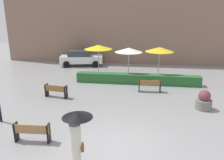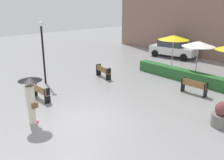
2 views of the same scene
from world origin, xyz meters
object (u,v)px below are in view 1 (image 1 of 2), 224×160
(pedestrian_with_umbrella, at_px, (76,134))
(patio_umbrella_yellow, at_px, (98,47))
(bench_far_left, at_px, (56,90))
(bench_back_row, at_px, (150,85))
(planter_pot, at_px, (204,101))
(patio_umbrella_yellow_far, at_px, (159,49))
(parked_car, at_px, (81,58))
(patio_umbrella_white, at_px, (129,50))
(bench_near_left, at_px, (32,131))

(pedestrian_with_umbrella, distance_m, patio_umbrella_yellow, 12.38)
(patio_umbrella_yellow, bearing_deg, bench_far_left, -106.54)
(bench_back_row, xyz_separation_m, planter_pot, (2.94, -2.51, -0.02))
(patio_umbrella_yellow_far, height_order, parked_car, patio_umbrella_yellow_far)
(patio_umbrella_yellow, xyz_separation_m, patio_umbrella_white, (2.59, -0.81, -0.06))
(patio_umbrella_yellow_far, bearing_deg, planter_pot, -67.46)
(patio_umbrella_white, distance_m, parked_car, 6.88)
(bench_near_left, distance_m, planter_pot, 9.09)
(bench_far_left, distance_m, parked_car, 9.16)
(bench_back_row, xyz_separation_m, patio_umbrella_yellow, (-4.25, 3.68, 1.94))
(patio_umbrella_white, bearing_deg, bench_far_left, -131.63)
(bench_far_left, bearing_deg, planter_pot, -3.86)
(pedestrian_with_umbrella, relative_size, patio_umbrella_white, 0.84)
(patio_umbrella_yellow, distance_m, patio_umbrella_yellow_far, 5.02)
(bench_near_left, xyz_separation_m, pedestrian_with_umbrella, (2.39, -1.48, 0.91))
(bench_back_row, xyz_separation_m, bench_far_left, (-5.91, -1.91, -0.02))
(bench_back_row, height_order, patio_umbrella_yellow, patio_umbrella_yellow)
(bench_far_left, height_order, parked_car, parked_car)
(bench_near_left, relative_size, pedestrian_with_umbrella, 0.71)
(patio_umbrella_yellow, height_order, patio_umbrella_yellow_far, patio_umbrella_yellow_far)
(pedestrian_with_umbrella, bearing_deg, patio_umbrella_yellow_far, 74.09)
(patio_umbrella_yellow_far, bearing_deg, parked_car, 149.93)
(pedestrian_with_umbrella, xyz_separation_m, planter_pot, (5.49, 6.02, -0.92))
(patio_umbrella_yellow_far, bearing_deg, pedestrian_with_umbrella, -105.91)
(bench_back_row, bearing_deg, planter_pot, -40.50)
(bench_far_left, height_order, planter_pot, planter_pot)
(bench_far_left, distance_m, patio_umbrella_yellow, 6.16)
(patio_umbrella_yellow, bearing_deg, bench_back_row, -40.90)
(patio_umbrella_white, bearing_deg, patio_umbrella_yellow_far, 0.14)
(bench_far_left, xyz_separation_m, patio_umbrella_yellow_far, (6.61, 4.79, 2.00))
(pedestrian_with_umbrella, distance_m, patio_umbrella_yellow_far, 11.92)
(bench_near_left, height_order, patio_umbrella_white, patio_umbrella_white)
(pedestrian_with_umbrella, height_order, patio_umbrella_yellow, patio_umbrella_yellow)
(pedestrian_with_umbrella, xyz_separation_m, patio_umbrella_yellow_far, (3.25, 11.41, 1.08))
(bench_far_left, distance_m, patio_umbrella_yellow_far, 8.41)
(bench_near_left, relative_size, planter_pot, 1.37)
(pedestrian_with_umbrella, height_order, patio_umbrella_yellow_far, patio_umbrella_yellow_far)
(planter_pot, height_order, patio_umbrella_yellow_far, patio_umbrella_yellow_far)
(bench_back_row, height_order, patio_umbrella_yellow_far, patio_umbrella_yellow_far)
(bench_near_left, distance_m, patio_umbrella_white, 10.62)
(pedestrian_with_umbrella, bearing_deg, parked_car, 105.01)
(patio_umbrella_white, height_order, parked_car, patio_umbrella_white)
(bench_back_row, relative_size, bench_near_left, 1.01)
(pedestrian_with_umbrella, relative_size, patio_umbrella_yellow_far, 0.81)
(patio_umbrella_yellow_far, bearing_deg, bench_back_row, -103.72)
(patio_umbrella_yellow, bearing_deg, planter_pot, -40.74)
(bench_back_row, relative_size, planter_pot, 1.39)
(bench_back_row, distance_m, parked_car, 9.89)
(bench_far_left, relative_size, parked_car, 0.35)
(pedestrian_with_umbrella, bearing_deg, bench_back_row, 73.37)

